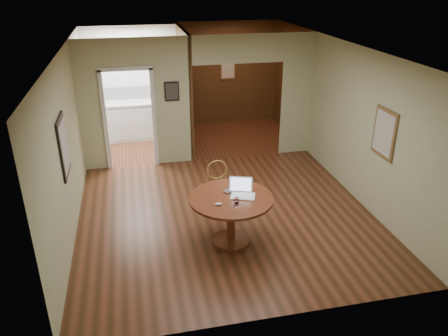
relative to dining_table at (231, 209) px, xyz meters
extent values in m
plane|color=#432513|center=(0.11, 0.79, -0.59)|extent=(5.00, 5.00, 0.00)
plane|color=silver|center=(0.11, 0.79, 2.11)|extent=(5.00, 5.00, 0.00)
plane|color=beige|center=(0.11, -1.71, 0.76)|extent=(5.00, 0.00, 5.00)
plane|color=beige|center=(-2.39, 0.79, 0.76)|extent=(0.00, 5.00, 5.00)
plane|color=beige|center=(2.61, 0.79, 0.76)|extent=(0.00, 5.00, 5.00)
cube|color=beige|center=(-2.14, 3.29, 0.76)|extent=(0.50, 2.70, 0.04)
cube|color=beige|center=(-0.49, 3.29, 0.76)|extent=(0.80, 2.70, 0.04)
cube|color=beige|center=(2.26, 3.29, 0.76)|extent=(0.70, 2.70, 0.04)
plane|color=silver|center=(-1.24, 5.29, 0.76)|extent=(2.70, 0.00, 2.70)
plane|color=#3D2411|center=(1.26, 5.79, 0.76)|extent=(2.70, 0.00, 2.70)
cube|color=#3D2411|center=(-0.09, 4.54, 0.76)|extent=(0.08, 2.50, 2.70)
cube|color=black|center=(-2.37, 0.79, 0.91)|extent=(0.03, 0.70, 0.90)
cube|color=brown|center=(2.59, 0.29, 0.91)|extent=(0.03, 0.60, 0.80)
cube|color=black|center=(-0.49, 3.27, 1.01)|extent=(0.30, 0.03, 0.40)
cube|color=beige|center=(1.26, 5.77, 0.86)|extent=(0.40, 0.03, 0.50)
cube|color=white|center=(-1.24, 5.28, 0.51)|extent=(2.00, 0.02, 0.32)
cylinder|color=brown|center=(0.00, 0.00, -0.56)|extent=(0.59, 0.59, 0.05)
cylinder|color=brown|center=(0.00, 0.00, -0.20)|extent=(0.13, 0.13, 0.69)
cylinder|color=brown|center=(0.00, 0.00, 0.18)|extent=(1.27, 1.27, 0.04)
cylinder|color=#A07638|center=(0.01, 0.95, -0.16)|extent=(0.41, 0.41, 0.03)
cylinder|color=#A07638|center=(-0.12, 0.80, -0.37)|extent=(0.03, 0.03, 0.42)
cylinder|color=#A07638|center=(0.16, 0.82, -0.37)|extent=(0.03, 0.03, 0.42)
cylinder|color=#A07638|center=(-0.13, 1.08, -0.37)|extent=(0.03, 0.03, 0.42)
cylinder|color=#A07638|center=(0.15, 1.10, -0.37)|extent=(0.03, 0.03, 0.42)
cylinder|color=#A07638|center=(-0.15, 1.08, 0.01)|extent=(0.02, 0.02, 0.34)
cylinder|color=#A07638|center=(0.17, 1.10, 0.01)|extent=(0.02, 0.02, 0.34)
torus|color=#A07638|center=(0.01, 1.10, 0.16)|extent=(0.36, 0.04, 0.36)
cube|color=white|center=(0.18, -0.02, 0.21)|extent=(0.42, 0.35, 0.02)
cube|color=silver|center=(0.18, -0.05, 0.22)|extent=(0.33, 0.22, 0.00)
cube|color=white|center=(0.18, 0.13, 0.34)|extent=(0.36, 0.18, 0.24)
cube|color=#8791AC|center=(0.18, 0.12, 0.34)|extent=(0.31, 0.14, 0.20)
imported|color=#B3B3B8|center=(0.08, 0.18, 0.22)|extent=(0.35, 0.30, 0.02)
ellipsoid|color=white|center=(-0.24, -0.20, 0.23)|extent=(0.11, 0.07, 0.04)
cylinder|color=#0C1354|center=(0.01, -0.25, 0.21)|extent=(0.11, 0.09, 0.01)
cube|color=white|center=(-1.24, 4.99, -0.14)|extent=(2.00, 0.55, 0.90)
cube|color=silver|center=(-1.24, 4.99, 0.33)|extent=(2.06, 0.60, 0.04)
sphere|color=#B20C0C|center=(-1.39, 4.70, -0.09)|extent=(0.03, 0.03, 0.03)
sphere|color=#B20C0C|center=(-0.39, 4.70, -0.09)|extent=(0.03, 0.03, 0.03)
ellipsoid|color=#C5B590|center=(-0.44, 4.99, 0.53)|extent=(0.36, 0.32, 0.34)
camera|label=1|loc=(-1.33, -5.58, 3.30)|focal=35.00mm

